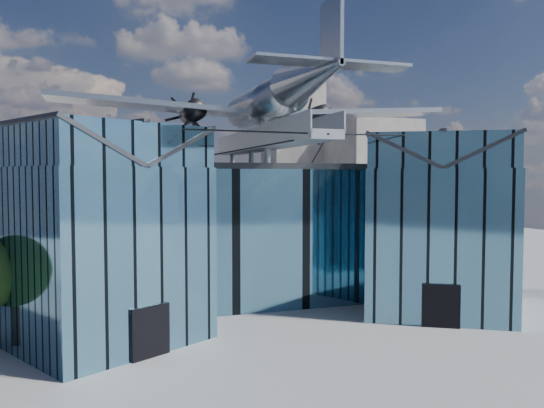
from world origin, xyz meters
name	(u,v)px	position (x,y,z in m)	size (l,w,h in m)	color
ground_plane	(282,320)	(0.00, 0.00, 0.00)	(120.00, 120.00, 0.00)	gray
museum	(256,224)	(0.00, 5.82, 5.54)	(32.88, 24.50, 17.60)	teal
bg_towers	(184,170)	(1.45, 50.49, 10.01)	(77.00, 24.50, 26.00)	gray
tree_side_e	(441,233)	(21.11, 13.13, 3.47)	(3.56, 3.56, 5.13)	black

